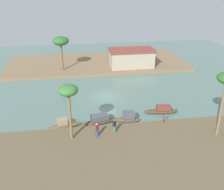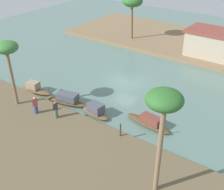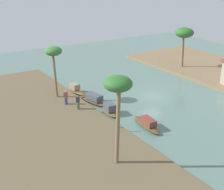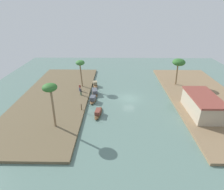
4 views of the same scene
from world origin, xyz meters
name	(u,v)px [view 1 (image 1 of 4)]	position (x,y,z in m)	size (l,w,h in m)	color
river_water	(107,97)	(0.00, 0.00, 0.00)	(69.40, 69.40, 0.00)	slate
riverbank_left	(129,165)	(0.00, -16.21, 0.23)	(36.99, 14.70, 0.46)	brown
riverbank_right	(97,63)	(0.00, 16.21, 0.23)	(36.99, 14.70, 0.46)	#846B4C
sampan_near_left_bank	(162,110)	(6.62, -6.21, 0.41)	(4.76, 1.61, 1.11)	brown
sampan_downstream_large	(128,118)	(1.68, -7.72, 0.53)	(3.36, 1.53, 1.32)	brown
sampan_with_red_awning	(64,125)	(-6.44, -8.06, 0.45)	(4.02, 1.77, 1.27)	brown
sampan_open_hull	(99,120)	(-2.08, -7.73, 0.48)	(4.86, 2.16, 1.21)	brown
person_on_near_bank	(97,131)	(-2.68, -11.18, 1.20)	(0.53, 0.53, 1.71)	#33477A
person_by_mooring	(114,127)	(-0.60, -10.62, 1.17)	(0.51, 0.51, 1.68)	#4C664C
mooring_post	(164,118)	(5.73, -9.44, 1.07)	(0.14, 0.14, 1.22)	#4C3823
palm_tree_left_near	(68,93)	(-5.50, -11.21, 6.09)	(2.09, 2.09, 6.50)	#7F6647
palm_tree_right_tall	(61,42)	(-7.05, 12.11, 6.04)	(3.02, 3.02, 6.52)	brown
riverside_building	(131,58)	(6.52, 12.60, 2.22)	(8.94, 4.71, 3.48)	tan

